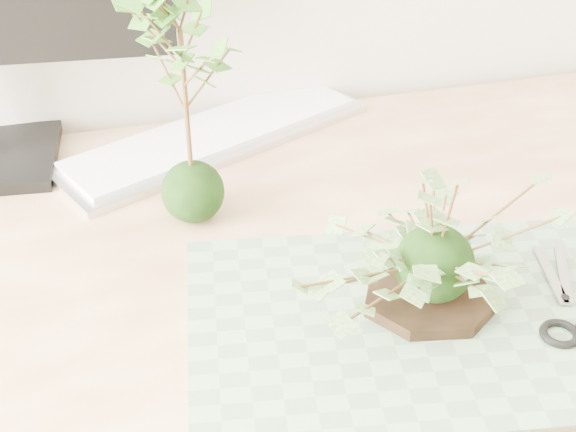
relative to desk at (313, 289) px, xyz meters
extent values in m
cube|color=#D9BE88|center=(0.00, 0.00, 0.07)|extent=(1.60, 0.70, 0.04)
cube|color=slate|center=(0.06, -0.18, 0.09)|extent=(0.54, 0.40, 0.00)
cylinder|color=black|center=(0.09, -0.16, 0.10)|extent=(0.18, 0.18, 0.01)
sphere|color=black|center=(0.09, -0.16, 0.15)|extent=(0.09, 0.09, 0.09)
sphere|color=black|center=(-0.14, 0.08, 0.13)|extent=(0.08, 0.08, 0.08)
cylinder|color=#4F361A|center=(-0.14, 0.08, 0.25)|extent=(0.01, 0.01, 0.20)
cube|color=#BBBBC0|center=(-0.08, 0.27, 0.09)|extent=(0.51, 0.33, 0.01)
cube|color=white|center=(-0.08, 0.27, 0.10)|extent=(0.47, 0.29, 0.01)
cube|color=#919199|center=(0.22, -0.15, 0.09)|extent=(0.03, 0.11, 0.00)
cube|color=#919199|center=(0.24, -0.15, 0.09)|extent=(0.06, 0.10, 0.00)
camera|label=1|loc=(-0.24, -0.78, 0.68)|focal=50.00mm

